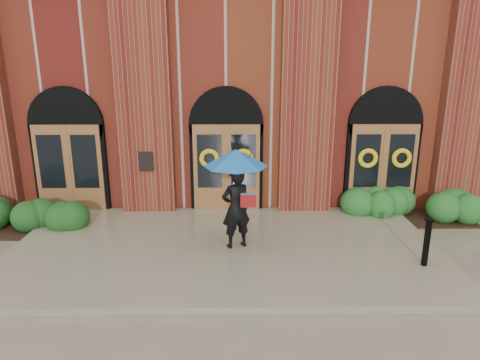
{
  "coord_description": "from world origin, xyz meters",
  "views": [
    {
      "loc": [
        0.27,
        -9.19,
        4.43
      ],
      "look_at": [
        0.37,
        1.0,
        1.52
      ],
      "focal_mm": 32.0,
      "sensor_mm": 36.0,
      "label": 1
    }
  ],
  "objects_px": {
    "metal_post": "(427,241)",
    "hedge_wall_left": "(30,217)",
    "hedge_wall_right": "(410,206)",
    "man_with_umbrella": "(236,180)"
  },
  "relations": [
    {
      "from": "hedge_wall_right",
      "to": "hedge_wall_left",
      "type": "bearing_deg",
      "value": -176.1
    },
    {
      "from": "hedge_wall_left",
      "to": "hedge_wall_right",
      "type": "height_order",
      "value": "hedge_wall_right"
    },
    {
      "from": "metal_post",
      "to": "hedge_wall_left",
      "type": "distance_m",
      "value": 9.81
    },
    {
      "from": "man_with_umbrella",
      "to": "metal_post",
      "type": "bearing_deg",
      "value": 144.13
    },
    {
      "from": "man_with_umbrella",
      "to": "hedge_wall_left",
      "type": "height_order",
      "value": "man_with_umbrella"
    },
    {
      "from": "man_with_umbrella",
      "to": "hedge_wall_right",
      "type": "xyz_separation_m",
      "value": [
        4.93,
        2.11,
        -1.38
      ]
    },
    {
      "from": "metal_post",
      "to": "hedge_wall_left",
      "type": "xyz_separation_m",
      "value": [
        -9.5,
        2.41,
        -0.32
      ]
    },
    {
      "from": "hedge_wall_left",
      "to": "hedge_wall_right",
      "type": "bearing_deg",
      "value": 3.9
    },
    {
      "from": "man_with_umbrella",
      "to": "hedge_wall_right",
      "type": "distance_m",
      "value": 5.54
    },
    {
      "from": "man_with_umbrella",
      "to": "hedge_wall_right",
      "type": "relative_size",
      "value": 0.74
    }
  ]
}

